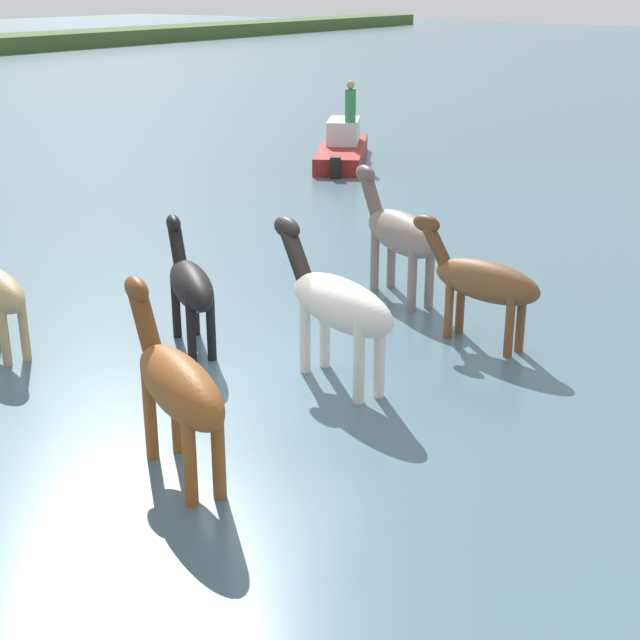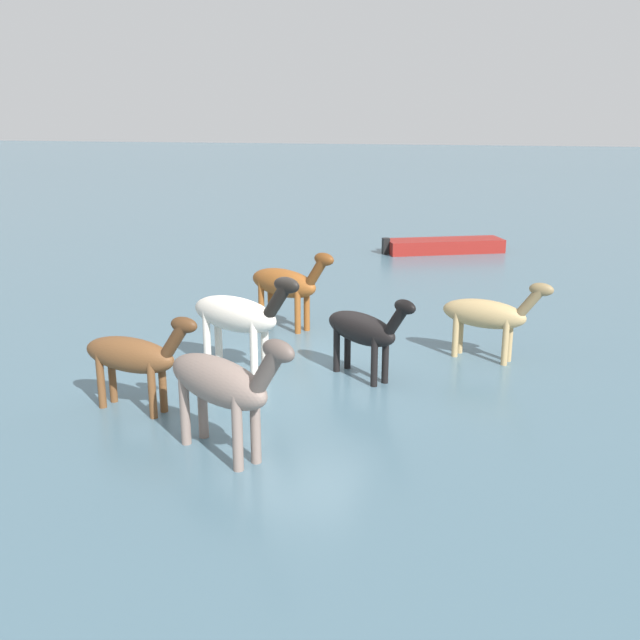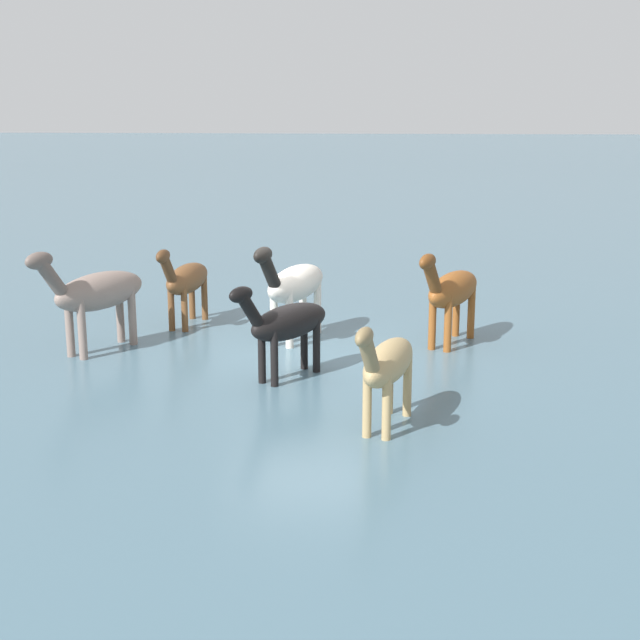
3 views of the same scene
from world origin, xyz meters
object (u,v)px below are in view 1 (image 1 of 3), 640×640
at_px(horse_dark_mare, 337,303).
at_px(person_watcher_seated, 350,103).
at_px(horse_gray_outer, 177,384).
at_px(boat_launch_far, 342,151).
at_px(horse_rear_stallion, 482,281).
at_px(horse_lead, 400,232).
at_px(horse_dun_straggler, 190,284).

height_order(horse_dark_mare, person_watcher_seated, person_watcher_seated).
height_order(horse_gray_outer, boat_launch_far, horse_gray_outer).
height_order(horse_rear_stallion, horse_lead, horse_lead).
relative_size(horse_rear_stallion, boat_launch_far, 0.49).
bearing_deg(horse_dun_straggler, horse_lead, -74.41).
height_order(horse_rear_stallion, boat_launch_far, horse_rear_stallion).
distance_m(horse_dun_straggler, horse_lead, 3.93).
distance_m(horse_rear_stallion, horse_dark_mare, 2.54).
xyz_separation_m(horse_rear_stallion, horse_lead, (1.21, 2.05, 0.15)).
height_order(horse_dun_straggler, horse_lead, horse_lead).
distance_m(horse_rear_stallion, horse_gray_outer, 5.45).
bearing_deg(person_watcher_seated, boat_launch_far, 92.87).
bearing_deg(horse_dark_mare, person_watcher_seated, -37.23).
distance_m(horse_dark_mare, person_watcher_seated, 15.95).
bearing_deg(person_watcher_seated, horse_dark_mare, -148.40).
distance_m(horse_gray_outer, person_watcher_seated, 18.55).
bearing_deg(horse_rear_stallion, boat_launch_far, -39.00).
distance_m(horse_gray_outer, boat_launch_far, 18.66).
xyz_separation_m(horse_dun_straggler, horse_gray_outer, (-2.88, -2.37, 0.10)).
bearing_deg(horse_gray_outer, horse_rear_stallion, -74.83).
bearing_deg(horse_lead, horse_rear_stallion, 179.33).
relative_size(horse_rear_stallion, horse_lead, 0.92).
bearing_deg(boat_launch_far, horse_gray_outer, 178.94).
bearing_deg(horse_dark_mare, horse_gray_outer, 109.87).
relative_size(horse_lead, horse_dark_mare, 0.97).
height_order(horse_dark_mare, boat_launch_far, horse_dark_mare).
bearing_deg(horse_rear_stallion, horse_dark_mare, 77.52).
bearing_deg(boat_launch_far, horse_dun_straggler, 175.92).
distance_m(horse_lead, horse_dark_mare, 3.71).
distance_m(horse_dun_straggler, horse_gray_outer, 3.73).
height_order(horse_rear_stallion, horse_dark_mare, horse_dark_mare).
height_order(horse_dun_straggler, boat_launch_far, horse_dun_straggler).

